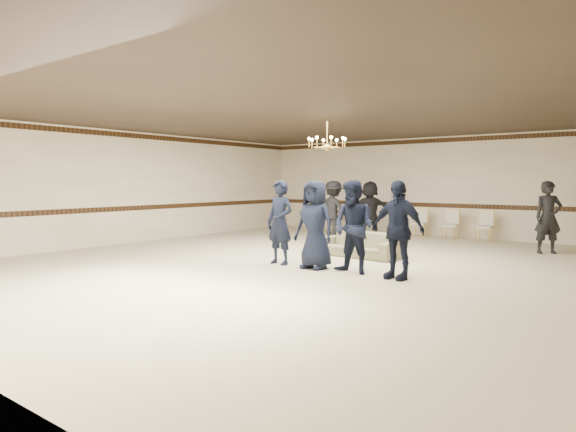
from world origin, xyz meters
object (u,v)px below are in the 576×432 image
at_px(boy_d, 397,230).
at_px(chandelier, 327,133).
at_px(banquet_chair_right, 484,227).
at_px(settee, 359,244).
at_px(console_table, 341,221).
at_px(adult_mid, 370,209).
at_px(boy_c, 354,227).
at_px(boy_b, 315,225).
at_px(adult_left, 333,210).
at_px(banquet_chair_mid, 450,225).
at_px(boy_a, 280,222).
at_px(banquet_chair_left, 419,223).
at_px(adult_right, 548,217).

bearing_deg(boy_d, chandelier, 156.21).
height_order(boy_d, banquet_chair_right, boy_d).
height_order(settee, console_table, console_table).
xyz_separation_m(chandelier, adult_mid, (-1.10, 4.20, -1.98)).
xyz_separation_m(boy_c, adult_mid, (-2.63, 5.61, -0.01)).
bearing_deg(boy_c, chandelier, 143.32).
xyz_separation_m(boy_b, adult_left, (-2.63, 4.91, -0.01)).
bearing_deg(boy_b, adult_mid, 108.44).
distance_m(banquet_chair_mid, console_table, 4.01).
height_order(boy_c, settee, boy_c).
relative_size(chandelier, banquet_chair_right, 1.04).
distance_m(chandelier, boy_a, 2.44).
relative_size(settee, banquet_chair_left, 2.20).
height_order(boy_a, settee, boy_a).
bearing_deg(chandelier, adult_right, 43.59).
xyz_separation_m(settee, console_table, (-3.46, 4.90, 0.07)).
bearing_deg(adult_mid, banquet_chair_mid, 164.62).
xyz_separation_m(adult_mid, banquet_chair_mid, (2.18, 1.06, -0.44)).
height_order(settee, banquet_chair_left, banquet_chair_left).
xyz_separation_m(boy_d, adult_mid, (-3.53, 5.61, -0.01)).
height_order(boy_a, console_table, boy_a).
distance_m(boy_c, adult_mid, 6.20).
bearing_deg(adult_right, adult_mid, 141.07).
xyz_separation_m(boy_b, settee, (-0.08, 1.97, -0.61)).
height_order(boy_c, adult_mid, boy_c).
xyz_separation_m(chandelier, banquet_chair_right, (2.08, 5.27, -2.42)).
distance_m(boy_d, banquet_chair_right, 6.70).
height_order(chandelier, adult_mid, chandelier).
bearing_deg(banquet_chair_left, console_table, 172.95).
distance_m(boy_d, console_table, 8.72).
distance_m(boy_b, boy_c, 0.90).
bearing_deg(boy_c, settee, 122.60).
relative_size(boy_c, adult_mid, 1.01).
bearing_deg(adult_right, adult_left, 148.42).
relative_size(chandelier, banquet_chair_mid, 1.04).
bearing_deg(adult_right, console_table, 132.05).
relative_size(banquet_chair_mid, console_table, 1.06).
relative_size(adult_left, console_table, 2.08).
bearing_deg(boy_a, adult_left, 113.21).
bearing_deg(boy_d, adult_right, 79.60).
height_order(banquet_chair_mid, console_table, banquet_chair_mid).
xyz_separation_m(banquet_chair_right, console_table, (-5.00, 0.20, -0.09)).
relative_size(boy_b, console_table, 2.10).
bearing_deg(adult_right, banquet_chair_mid, 118.95).
distance_m(adult_mid, console_table, 2.27).
xyz_separation_m(boy_d, banquet_chair_mid, (-1.34, 6.67, -0.45)).
relative_size(boy_c, boy_d, 1.00).
height_order(boy_b, adult_left, boy_b).
bearing_deg(boy_b, console_table, 118.61).
bearing_deg(adult_mid, boy_b, 65.78).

